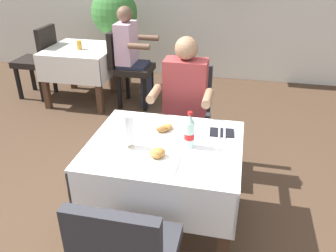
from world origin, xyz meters
name	(u,v)px	position (x,y,z in m)	size (l,w,h in m)	color
ground_plane	(144,240)	(0.00, 0.00, 0.00)	(11.00, 11.00, 0.00)	#473323
main_dining_table	(165,165)	(0.11, 0.18, 0.55)	(1.02, 0.86, 0.72)	white
chair_far_diner_seat	(185,114)	(0.11, 1.01, 0.55)	(0.44, 0.50, 0.97)	#2D2D33
seated_diner_far	(184,103)	(0.12, 0.90, 0.71)	(0.50, 0.46, 1.26)	#282D42
plate_near_camera	(159,157)	(0.12, -0.02, 0.75)	(0.23, 0.23, 0.07)	white
plate_far_diner	(168,130)	(0.10, 0.35, 0.74)	(0.23, 0.23, 0.06)	white
beer_glass_left	(128,131)	(-0.10, 0.09, 0.84)	(0.07, 0.07, 0.23)	white
cola_bottle_primary	(189,132)	(0.28, 0.18, 0.83)	(0.07, 0.07, 0.25)	silver
napkin_cutlery_set	(222,132)	(0.48, 0.41, 0.73)	(0.18, 0.19, 0.01)	black
background_dining_table	(82,62)	(-1.48, 2.30, 0.54)	(0.84, 0.85, 0.72)	white
background_chair_left	(39,58)	(-2.11, 2.30, 0.55)	(0.50, 0.44, 0.97)	black
background_chair_right	(128,64)	(-0.85, 2.30, 0.55)	(0.50, 0.44, 0.97)	black
background_patron	(131,52)	(-0.80, 2.30, 0.71)	(0.46, 0.50, 1.26)	#282D42
background_table_tumbler	(79,45)	(-1.46, 2.23, 0.78)	(0.06, 0.06, 0.11)	#C68928
potted_plant_corner	(115,22)	(-1.21, 2.89, 0.95)	(0.63, 0.63, 1.40)	brown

